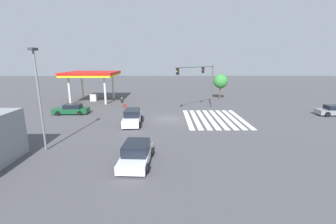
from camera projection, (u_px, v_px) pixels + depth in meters
ground_plane at (168, 119)px, 28.47m from camera, size 152.65×152.65×0.00m
crosswalk_markings at (214, 119)px, 28.53m from camera, size 9.60×7.25×0.01m
traffic_signal_mast at (202, 77)px, 32.29m from camera, size 6.05×6.05×6.58m
car_0 at (132, 117)px, 26.05m from camera, size 4.93×2.25×1.73m
car_1 at (136, 154)px, 16.22m from camera, size 4.52×2.40×1.53m
car_2 at (71, 109)px, 30.97m from camera, size 2.29×4.72×1.37m
car_3 at (334, 110)px, 30.10m from camera, size 2.02×4.42×1.39m
gas_station_canopy at (92, 75)px, 39.50m from camera, size 8.59×8.59×5.23m
pedestrian at (122, 102)px, 35.14m from camera, size 0.41×0.41×1.55m
street_light_pole_a at (38, 91)px, 17.60m from camera, size 0.80×0.36×8.22m
tree_corner_a at (221, 81)px, 41.65m from camera, size 2.61×2.61×4.72m
fire_hydrant at (126, 106)px, 34.25m from camera, size 0.22×0.22×0.86m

